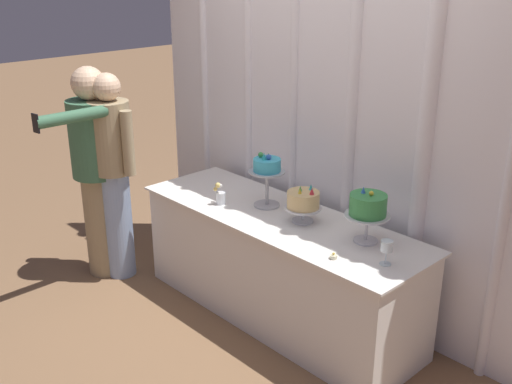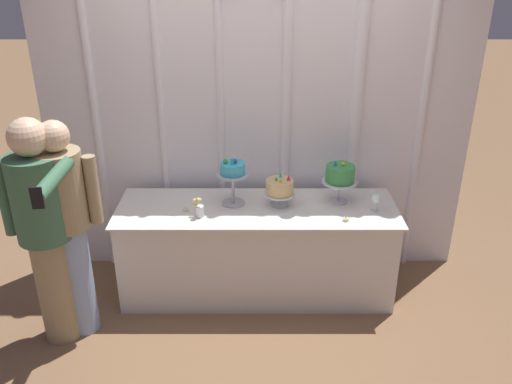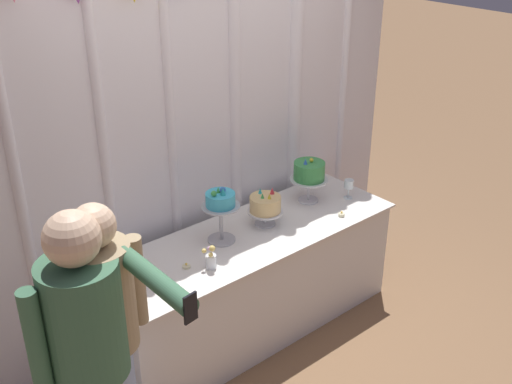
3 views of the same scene
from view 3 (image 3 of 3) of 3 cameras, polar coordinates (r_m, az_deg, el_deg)
name	(u,v)px [view 3 (image 3 of 3)]	position (r m, az deg, el deg)	size (l,w,h in m)	color
ground_plane	(260,334)	(4.35, 0.34, -12.86)	(24.00, 24.00, 0.00)	#846042
draped_curtain	(210,109)	(4.02, -4.23, 7.52)	(3.33, 0.16, 2.75)	white
cake_table	(250,283)	(4.19, -0.55, -8.28)	(2.09, 0.68, 0.74)	white
cake_display_leftmost	(221,205)	(3.82, -3.25, -1.15)	(0.24, 0.24, 0.38)	#B2B2B7
cake_display_center	(265,205)	(4.05, 0.85, -1.22)	(0.24, 0.24, 0.24)	silver
cake_display_rightmost	(309,173)	(4.33, 4.87, 1.75)	(0.27, 0.27, 0.33)	silver
wine_glass	(349,185)	(4.45, 8.46, 0.65)	(0.07, 0.07, 0.14)	silver
flower_vase	(211,258)	(3.64, -4.14, -6.05)	(0.08, 0.07, 0.16)	silver
tealight_far_left	(186,266)	(3.69, -6.36, -6.75)	(0.05, 0.05, 0.03)	beige
tealight_near_left	(341,215)	(4.24, 7.80, -2.05)	(0.04, 0.04, 0.04)	beige
guest_man_pink_jacket	(108,338)	(3.05, -13.36, -12.80)	(0.46, 0.33, 1.56)	#93ADD6
guest_girl_blue_dress	(90,356)	(2.94, -14.87, -14.26)	(0.52, 0.69, 1.60)	#9E8966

